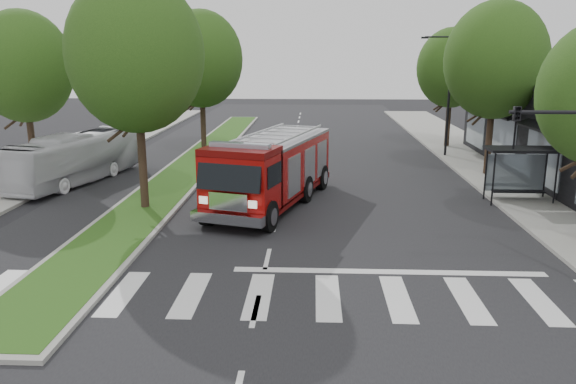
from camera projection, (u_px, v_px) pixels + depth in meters
The scene contains 13 objects.
ground at pixel (267, 259), 19.21m from camera, with size 140.00×140.00×0.00m, color black.
sidewalk_right at pixel (530, 191), 28.35m from camera, with size 5.00×80.00×0.15m, color gray.
sidewalk_left at pixel (8, 186), 29.53m from camera, with size 5.00×80.00×0.15m, color gray.
median at pixel (199, 159), 36.91m from camera, with size 3.00×50.00×0.15m.
bus_shelter at pixel (520, 160), 26.14m from camera, with size 3.20×1.60×2.61m.
tree_right_mid at pixel (496, 60), 30.73m from camera, with size 5.60×5.60×9.72m.
tree_right_far at pixel (452, 68), 40.59m from camera, with size 5.00×5.00×8.73m.
tree_median_near at pixel (136, 54), 23.66m from camera, with size 5.80×5.80×10.16m.
tree_median_far at pixel (201, 59), 37.32m from camera, with size 5.60×5.60×9.72m.
tree_left_mid at pixel (24, 67), 29.98m from camera, with size 5.20×5.20×9.16m.
streetlight_right_far at pixel (447, 90), 37.08m from camera, with size 2.11×0.20×8.00m.
fire_engine at pixel (272, 170), 25.71m from camera, with size 5.64×10.33×3.43m.
city_bus at pixel (76, 158), 30.38m from camera, with size 2.25×9.61×2.68m, color silver.
Camera 1 is at (1.52, -18.05, 6.84)m, focal length 35.00 mm.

